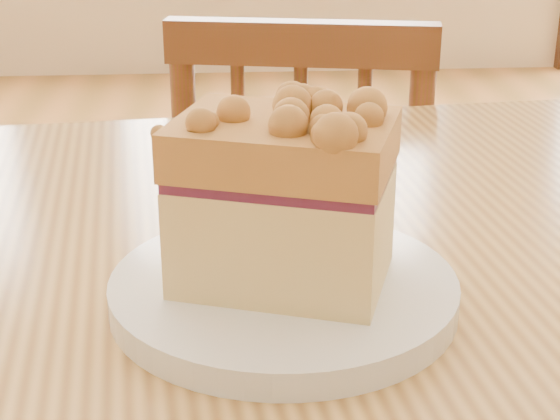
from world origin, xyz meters
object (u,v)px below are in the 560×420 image
cafe_table_main (404,393)px  cake_slice (282,192)px  plate (284,291)px  cafe_chair_main (307,269)px

cafe_table_main → cake_slice: bearing=-165.9°
cake_slice → plate: bearing=54.5°
plate → cake_slice: (-0.00, -0.00, 0.07)m
plate → cafe_table_main: bearing=19.7°
plate → cake_slice: size_ratio=1.44×
cafe_table_main → plate: bearing=-166.0°
cafe_chair_main → plate: 0.79m
plate → cafe_chair_main: bearing=82.6°
cafe_chair_main → cake_slice: (-0.09, -0.71, 0.40)m
cake_slice → cafe_table_main: bearing=38.6°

